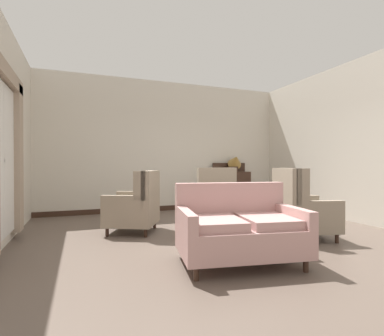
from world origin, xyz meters
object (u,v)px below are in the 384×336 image
(armchair_near_window, at_px, (300,209))
(sideboard, at_px, (232,188))
(coffee_table, at_px, (212,210))
(settee, at_px, (239,229))
(porcelain_vase, at_px, (217,196))
(armchair_near_sideboard, at_px, (214,200))
(armchair_foreground_right, at_px, (137,206))
(gramophone, at_px, (235,162))

(armchair_near_window, distance_m, sideboard, 3.31)
(armchair_near_window, relative_size, sideboard, 0.91)
(coffee_table, distance_m, settee, 1.23)
(porcelain_vase, distance_m, armchair_near_sideboard, 1.37)
(coffee_table, relative_size, sideboard, 0.79)
(settee, height_order, armchair_foreground_right, armchair_foreground_right)
(settee, xyz_separation_m, gramophone, (2.11, 3.89, 0.84))
(coffee_table, distance_m, sideboard, 3.33)
(armchair_near_sideboard, bearing_deg, gramophone, -117.42)
(coffee_table, bearing_deg, sideboard, 56.37)
(settee, relative_size, gramophone, 2.77)
(gramophone, bearing_deg, armchair_near_sideboard, -131.09)
(gramophone, bearing_deg, coffee_table, -125.26)
(coffee_table, xyz_separation_m, settee, (-0.22, -1.22, -0.05))
(sideboard, bearing_deg, gramophone, -61.22)
(armchair_foreground_right, xyz_separation_m, armchair_near_window, (2.36, -1.32, 0.01))
(armchair_foreground_right, bearing_deg, porcelain_vase, 76.99)
(coffee_table, relative_size, settee, 0.62)
(coffee_table, xyz_separation_m, sideboard, (1.84, 2.77, 0.11))
(armchair_near_sideboard, bearing_deg, coffee_table, 77.21)
(settee, bearing_deg, porcelain_vase, 86.97)
(settee, height_order, sideboard, sideboard)
(armchair_near_sideboard, xyz_separation_m, sideboard, (1.25, 1.59, 0.10))
(armchair_foreground_right, relative_size, gramophone, 1.98)
(settee, distance_m, armchair_foreground_right, 2.21)
(porcelain_vase, distance_m, sideboard, 3.36)
(armchair_near_window, height_order, sideboard, sideboard)
(armchair_near_sideboard, height_order, armchair_near_window, armchair_near_window)
(armchair_foreground_right, distance_m, sideboard, 3.49)
(armchair_near_sideboard, bearing_deg, settee, 85.13)
(armchair_near_window, bearing_deg, gramophone, 5.87)
(coffee_table, bearing_deg, armchair_near_window, -20.72)
(armchair_near_sideboard, bearing_deg, armchair_foreground_right, 25.88)
(porcelain_vase, xyz_separation_m, sideboard, (1.80, 2.83, -0.12))
(settee, bearing_deg, sideboard, 72.29)
(coffee_table, xyz_separation_m, gramophone, (1.89, 2.68, 0.80))
(gramophone, bearing_deg, sideboard, 118.78)
(armchair_foreground_right, height_order, sideboard, sideboard)
(armchair_foreground_right, bearing_deg, armchair_near_sideboard, 128.04)
(sideboard, distance_m, gramophone, 0.70)
(settee, bearing_deg, armchair_foreground_right, 121.98)
(coffee_table, height_order, settee, settee)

